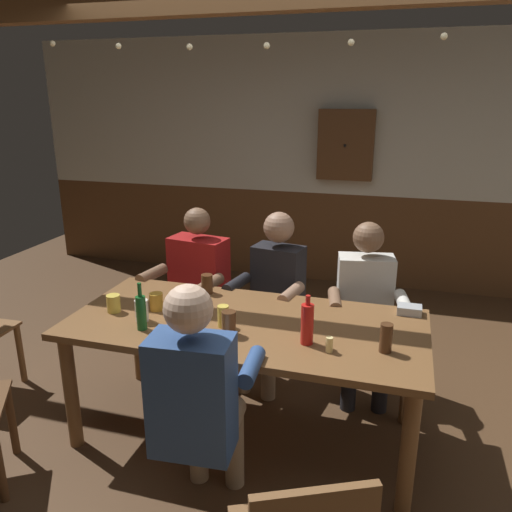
% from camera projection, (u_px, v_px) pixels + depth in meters
% --- Properties ---
extents(ground_plane, '(7.99, 7.99, 0.00)m').
position_uv_depth(ground_plane, '(244.00, 437.00, 3.08)').
color(ground_plane, '#4C331E').
extents(back_wall_upper, '(6.66, 0.12, 1.59)m').
position_uv_depth(back_wall_upper, '(329.00, 116.00, 5.22)').
color(back_wall_upper, beige).
extents(back_wall_wainscot, '(6.66, 0.12, 0.98)m').
position_uv_depth(back_wall_wainscot, '(324.00, 236.00, 5.61)').
color(back_wall_wainscot, brown).
rests_on(back_wall_wainscot, ground_plane).
extents(dining_table, '(2.02, 0.94, 0.74)m').
position_uv_depth(dining_table, '(246.00, 336.00, 2.92)').
color(dining_table, brown).
rests_on(dining_table, ground_plane).
extents(person_0, '(0.60, 0.57, 1.21)m').
position_uv_depth(person_0, '(194.00, 282.00, 3.73)').
color(person_0, '#AD1919').
rests_on(person_0, ground_plane).
extents(person_1, '(0.53, 0.55, 1.21)m').
position_uv_depth(person_1, '(273.00, 291.00, 3.55)').
color(person_1, black).
rests_on(person_1, ground_plane).
extents(person_2, '(0.55, 0.56, 1.19)m').
position_uv_depth(person_2, '(365.00, 303.00, 3.39)').
color(person_2, silver).
rests_on(person_2, ground_plane).
extents(person_3, '(0.52, 0.53, 1.24)m').
position_uv_depth(person_3, '(198.00, 397.00, 2.28)').
color(person_3, '#2D4C84').
rests_on(person_3, ground_plane).
extents(table_candle, '(0.04, 0.04, 0.08)m').
position_uv_depth(table_candle, '(329.00, 345.00, 2.54)').
color(table_candle, '#F9E08C').
rests_on(table_candle, dining_table).
extents(condiment_caddy, '(0.14, 0.10, 0.05)m').
position_uv_depth(condiment_caddy, '(409.00, 310.00, 2.99)').
color(condiment_caddy, '#B2B7BC').
rests_on(condiment_caddy, dining_table).
extents(plate_0, '(0.23, 0.23, 0.01)m').
position_uv_depth(plate_0, '(213.00, 349.00, 2.56)').
color(plate_0, white).
rests_on(plate_0, dining_table).
extents(bottle_0, '(0.05, 0.05, 0.27)m').
position_uv_depth(bottle_0, '(141.00, 312.00, 2.76)').
color(bottle_0, '#195923').
rests_on(bottle_0, dining_table).
extents(bottle_1, '(0.07, 0.07, 0.27)m').
position_uv_depth(bottle_1, '(307.00, 324.00, 2.60)').
color(bottle_1, red).
rests_on(bottle_1, dining_table).
extents(pint_glass_0, '(0.08, 0.08, 0.14)m').
position_uv_depth(pint_glass_0, '(187.00, 318.00, 2.76)').
color(pint_glass_0, white).
rests_on(pint_glass_0, dining_table).
extents(pint_glass_1, '(0.06, 0.06, 0.15)m').
position_uv_depth(pint_glass_1, '(386.00, 338.00, 2.53)').
color(pint_glass_1, '#4C2D19').
rests_on(pint_glass_1, dining_table).
extents(pint_glass_2, '(0.08, 0.08, 0.10)m').
position_uv_depth(pint_glass_2, '(114.00, 303.00, 3.01)').
color(pint_glass_2, '#E5C64C').
rests_on(pint_glass_2, dining_table).
extents(pint_glass_3, '(0.08, 0.08, 0.13)m').
position_uv_depth(pint_glass_3, '(142.00, 310.00, 2.88)').
color(pint_glass_3, white).
rests_on(pint_glass_3, dining_table).
extents(pint_glass_4, '(0.08, 0.08, 0.13)m').
position_uv_depth(pint_glass_4, '(229.00, 323.00, 2.72)').
color(pint_glass_4, '#4C2D19').
rests_on(pint_glass_4, dining_table).
extents(pint_glass_5, '(0.06, 0.06, 0.12)m').
position_uv_depth(pint_glass_5, '(223.00, 316.00, 2.81)').
color(pint_glass_5, '#E5C64C').
rests_on(pint_glass_5, dining_table).
extents(pint_glass_6, '(0.07, 0.07, 0.13)m').
position_uv_depth(pint_glass_6, '(207.00, 284.00, 3.29)').
color(pint_glass_6, '#4C2D19').
rests_on(pint_glass_6, dining_table).
extents(pint_glass_7, '(0.08, 0.08, 0.10)m').
position_uv_depth(pint_glass_7, '(156.00, 302.00, 3.03)').
color(pint_glass_7, gold).
rests_on(pint_glass_7, dining_table).
extents(wall_dart_cabinet, '(0.56, 0.15, 0.70)m').
position_uv_depth(wall_dart_cabinet, '(346.00, 145.00, 5.13)').
color(wall_dart_cabinet, brown).
extents(string_lights, '(4.70, 0.04, 0.17)m').
position_uv_depth(string_lights, '(267.00, 35.00, 2.82)').
color(string_lights, '#F9EAB2').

